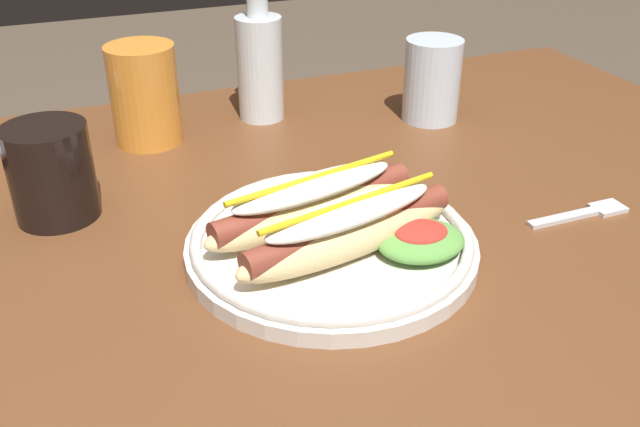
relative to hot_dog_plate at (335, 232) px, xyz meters
The scene contains 7 objects.
dining_table 0.16m from the hot_dog_plate, 116.03° to the left, with size 1.37×0.83×0.74m.
hot_dog_plate is the anchor object (origin of this frame).
fork 0.28m from the hot_dog_plate, ahead, with size 0.12×0.03×0.00m.
soda_cup 0.31m from the hot_dog_plate, 143.54° to the left, with size 0.09×0.09×0.10m, color black.
water_cup 0.38m from the hot_dog_plate, 46.67° to the left, with size 0.08×0.08×0.11m, color silver.
extra_cup 0.37m from the hot_dog_plate, 109.21° to the left, with size 0.09×0.09×0.13m, color orange.
glass_bottle 0.38m from the hot_dog_plate, 83.43° to the left, with size 0.06×0.06×0.20m.
Camera 1 is at (-0.19, -0.63, 1.12)m, focal length 39.58 mm.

